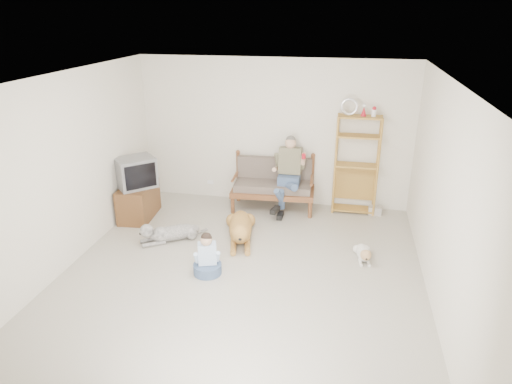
% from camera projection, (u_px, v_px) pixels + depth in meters
% --- Properties ---
extents(floor, '(5.50, 5.50, 0.00)m').
position_uv_depth(floor, '(241.00, 276.00, 6.38)').
color(floor, beige).
rests_on(floor, ground).
extents(ceiling, '(5.50, 5.50, 0.00)m').
position_uv_depth(ceiling, '(238.00, 79.00, 5.37)').
color(ceiling, white).
rests_on(ceiling, ground).
extents(wall_back, '(5.00, 0.00, 5.00)m').
position_uv_depth(wall_back, '(274.00, 133.00, 8.38)').
color(wall_back, silver).
rests_on(wall_back, ground).
extents(wall_front, '(5.00, 0.00, 5.00)m').
position_uv_depth(wall_front, '(155.00, 317.00, 3.38)').
color(wall_front, silver).
rests_on(wall_front, ground).
extents(wall_left, '(0.00, 5.50, 5.50)m').
position_uv_depth(wall_left, '(65.00, 173.00, 6.33)').
color(wall_left, silver).
rests_on(wall_left, ground).
extents(wall_right, '(0.00, 5.50, 5.50)m').
position_uv_depth(wall_right, '(444.00, 201.00, 5.42)').
color(wall_right, silver).
rests_on(wall_right, ground).
extents(loveseat, '(1.54, 0.78, 0.95)m').
position_uv_depth(loveseat, '(274.00, 183.00, 8.41)').
color(loveseat, brown).
rests_on(loveseat, ground).
extents(man, '(0.53, 0.76, 1.22)m').
position_uv_depth(man, '(287.00, 180.00, 8.12)').
color(man, '#43577C').
rests_on(man, loveseat).
extents(etagere, '(0.79, 0.35, 2.08)m').
position_uv_depth(etagere, '(356.00, 164.00, 8.08)').
color(etagere, '#A47D33').
rests_on(etagere, ground).
extents(book_stack, '(0.23, 0.17, 0.15)m').
position_uv_depth(book_stack, '(375.00, 210.00, 8.27)').
color(book_stack, silver).
rests_on(book_stack, ground).
extents(tv_stand, '(0.57, 0.93, 0.60)m').
position_uv_depth(tv_stand, '(138.00, 201.00, 8.08)').
color(tv_stand, brown).
rests_on(tv_stand, ground).
extents(crt_tv, '(0.79, 0.79, 0.52)m').
position_uv_depth(crt_tv, '(136.00, 172.00, 7.83)').
color(crt_tv, slate).
rests_on(crt_tv, tv_stand).
extents(wall_outlet, '(0.12, 0.02, 0.08)m').
position_uv_depth(wall_outlet, '(210.00, 182.00, 8.99)').
color(wall_outlet, white).
rests_on(wall_outlet, ground).
extents(golden_retriever, '(0.59, 1.47, 0.46)m').
position_uv_depth(golden_retriever, '(240.00, 228.00, 7.34)').
color(golden_retriever, '#B0843D').
rests_on(golden_retriever, ground).
extents(shaggy_dog, '(0.98, 0.77, 0.35)m').
position_uv_depth(shaggy_dog, '(169.00, 233.00, 7.29)').
color(shaggy_dog, silver).
rests_on(shaggy_dog, ground).
extents(terrier, '(0.25, 0.67, 0.25)m').
position_uv_depth(terrier, '(364.00, 254.00, 6.75)').
color(terrier, silver).
rests_on(terrier, ground).
extents(child, '(0.40, 0.40, 0.63)m').
position_uv_depth(child, '(207.00, 259.00, 6.36)').
color(child, '#43577C').
rests_on(child, ground).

